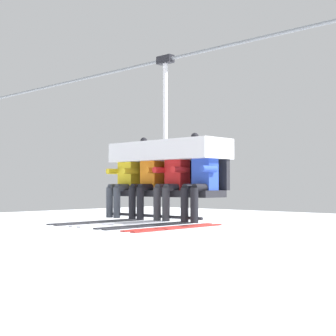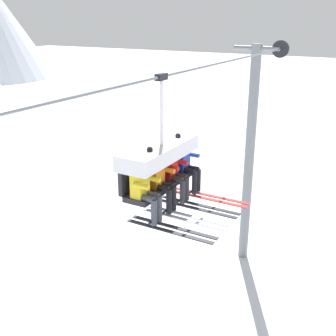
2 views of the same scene
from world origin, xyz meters
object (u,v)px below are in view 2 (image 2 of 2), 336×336
Objects in this scene: lift_tower_far at (250,153)px; chairlift_chair at (158,159)px; skier_red at (175,171)px; skier_blue at (187,162)px; skier_orange at (161,179)px; skier_yellow at (146,189)px.

lift_tower_far is 8.01m from chairlift_chair.
chairlift_chair reaches higher than skier_red.
skier_red is 0.53m from skier_blue.
skier_blue is at bearing 0.74° from skier_red.
lift_tower_far reaches higher than skier_blue.
skier_blue is (1.06, 0.00, 0.00)m from skier_orange.
skier_blue is at bearing -172.37° from lift_tower_far.
lift_tower_far is 8.22m from skier_orange.
skier_red is at bearing -0.73° from skier_orange.
chairlift_chair is 0.46m from skier_red.
lift_tower_far is 3.35× the size of chairlift_chair.
skier_blue reaches higher than skier_yellow.
skier_orange is at bearing -173.38° from lift_tower_far.
lift_tower_far reaches higher than skier_yellow.
lift_tower_far is 7.70m from skier_red.
skier_orange and skier_blue have the same top height.
chairlift_chair is at bearing 15.51° from skier_yellow.
chairlift_chair reaches higher than skier_orange.
skier_blue is (1.59, 0.01, 0.02)m from skier_yellow.
lift_tower_far reaches higher than skier_orange.
skier_orange is at bearing -141.45° from chairlift_chair.
skier_yellow is 1.06m from skier_red.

